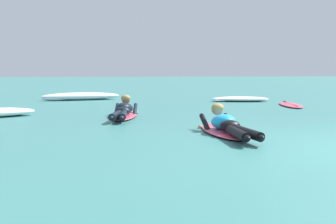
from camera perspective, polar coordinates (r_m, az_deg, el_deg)
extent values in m
plane|color=#387A75|center=(15.94, 3.02, 1.35)|extent=(120.00, 120.00, 0.00)
ellipsoid|color=#E54C66|center=(7.82, 6.99, -2.46)|extent=(0.64, 1.96, 0.07)
ellipsoid|color=#E54C66|center=(8.70, 5.22, -1.60)|extent=(0.22, 0.21, 0.06)
ellipsoid|color=#1E9EDB|center=(7.85, 6.90, -1.22)|extent=(0.42, 0.65, 0.34)
ellipsoid|color=black|center=(7.50, 7.73, -1.76)|extent=(0.35, 0.29, 0.20)
cylinder|color=black|center=(6.91, 8.62, -2.62)|extent=(0.22, 0.92, 0.14)
ellipsoid|color=black|center=(6.48, 9.70, -3.16)|extent=(0.11, 0.22, 0.08)
cylinder|color=black|center=(6.96, 9.87, -2.58)|extent=(0.17, 0.91, 0.14)
ellipsoid|color=black|center=(6.55, 11.41, -3.09)|extent=(0.11, 0.22, 0.08)
cylinder|color=black|center=(8.13, 4.69, -1.54)|extent=(0.11, 0.60, 0.34)
sphere|color=tan|center=(8.52, 4.02, -1.90)|extent=(0.09, 0.09, 0.09)
cylinder|color=black|center=(8.24, 7.69, -1.48)|extent=(0.11, 0.60, 0.34)
sphere|color=tan|center=(8.60, 6.93, -1.86)|extent=(0.09, 0.09, 0.09)
sphere|color=tan|center=(8.19, 6.15, 0.34)|extent=(0.21, 0.21, 0.21)
ellipsoid|color=#AD894C|center=(8.17, 6.19, 0.54)|extent=(0.23, 0.21, 0.16)
ellipsoid|color=#E54C66|center=(10.56, -5.48, -0.45)|extent=(0.99, 2.21, 0.07)
ellipsoid|color=#E54C66|center=(11.57, -4.97, 0.10)|extent=(0.24, 0.24, 0.06)
ellipsoid|color=black|center=(10.60, -5.46, 0.46)|extent=(0.53, 0.74, 0.35)
ellipsoid|color=black|center=(10.21, -5.68, 0.11)|extent=(0.39, 0.34, 0.20)
cylinder|color=black|center=(9.63, -6.53, -0.38)|extent=(0.38, 0.91, 0.14)
ellipsoid|color=black|center=(9.18, -7.02, -0.66)|extent=(0.14, 0.24, 0.08)
cylinder|color=black|center=(9.61, -5.58, -0.39)|extent=(0.27, 0.92, 0.14)
ellipsoid|color=black|center=(9.16, -5.72, -0.66)|extent=(0.14, 0.24, 0.08)
cylinder|color=black|center=(11.00, -6.41, 0.21)|extent=(0.20, 0.56, 0.32)
sphere|color=#8C6647|center=(11.36, -6.19, -0.13)|extent=(0.09, 0.09, 0.09)
cylinder|color=black|center=(10.93, -4.13, 0.20)|extent=(0.20, 0.56, 0.32)
sphere|color=#8C6647|center=(11.28, -3.99, -0.15)|extent=(0.09, 0.09, 0.09)
sphere|color=#8C6647|center=(10.98, -5.26, 1.59)|extent=(0.21, 0.21, 0.21)
ellipsoid|color=#AD894C|center=(10.95, -5.28, 1.74)|extent=(0.26, 0.24, 0.16)
ellipsoid|color=#E54C66|center=(14.26, 15.00, 0.87)|extent=(1.12, 2.32, 0.07)
cube|color=red|center=(14.26, 15.00, 1.01)|extent=(0.53, 1.86, 0.01)
cone|color=black|center=(15.19, 14.29, 1.02)|extent=(0.12, 0.12, 0.16)
ellipsoid|color=white|center=(11.44, -18.70, -0.08)|extent=(0.76, 0.66, 0.15)
ellipsoid|color=white|center=(16.83, -10.76, 1.94)|extent=(2.92, 1.23, 0.27)
ellipsoid|color=white|center=(17.09, -8.50, 1.88)|extent=(1.05, 0.82, 0.19)
ellipsoid|color=white|center=(16.61, -13.58, 1.63)|extent=(1.06, 0.47, 0.15)
ellipsoid|color=white|center=(15.97, 8.97, 1.61)|extent=(2.09, 1.27, 0.17)
ellipsoid|color=white|center=(16.17, 10.62, 1.54)|extent=(0.82, 0.73, 0.12)
ellipsoid|color=white|center=(15.83, 6.90, 1.47)|extent=(0.74, 0.49, 0.09)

